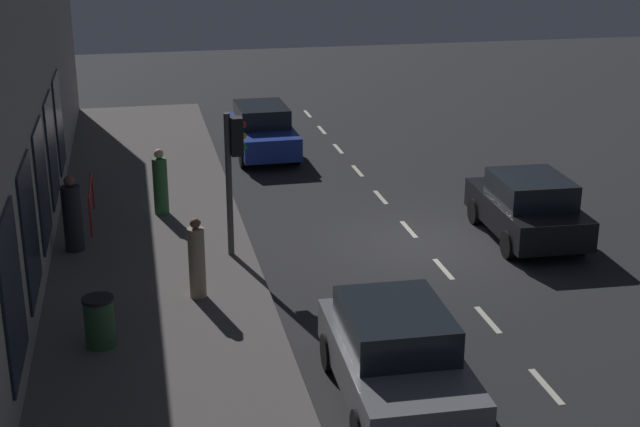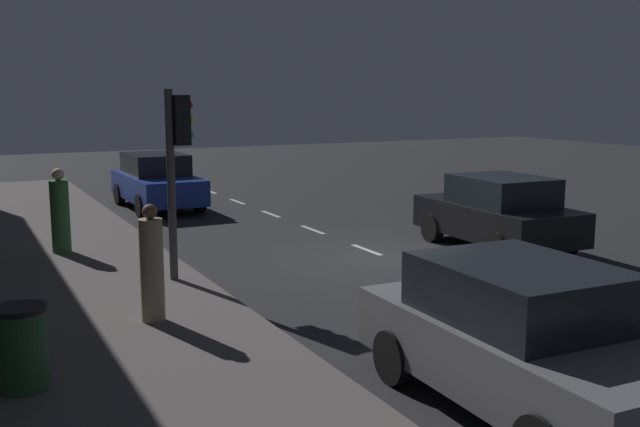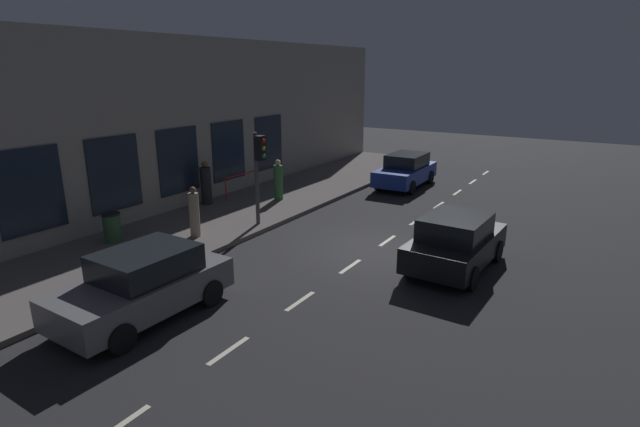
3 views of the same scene
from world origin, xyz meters
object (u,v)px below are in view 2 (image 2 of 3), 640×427
at_px(trash_bin, 22,347).
at_px(pedestrian_2, 60,214).
at_px(traffic_light, 177,150).
at_px(parked_car_2, 498,213).
at_px(pedestrian_0, 152,267).
at_px(parked_car_0, 524,339).
at_px(parked_car_1, 157,181).

bearing_deg(trash_bin, pedestrian_2, -101.09).
bearing_deg(traffic_light, parked_car_2, 179.71).
height_order(pedestrian_2, trash_bin, pedestrian_2).
bearing_deg(parked_car_2, pedestrian_2, 161.79).
distance_m(parked_car_2, pedestrian_0, 8.29).
height_order(parked_car_0, parked_car_2, same).
height_order(traffic_light, pedestrian_0, traffic_light).
bearing_deg(parked_car_1, pedestrian_0, 74.13).
bearing_deg(parked_car_0, pedestrian_0, -55.65).
distance_m(traffic_light, pedestrian_2, 3.80).
xyz_separation_m(parked_car_0, parked_car_1, (-0.10, -15.30, -0.00)).
bearing_deg(pedestrian_2, pedestrian_0, -73.41).
bearing_deg(traffic_light, parked_car_1, -102.22).
relative_size(parked_car_2, trash_bin, 4.16).
bearing_deg(parked_car_1, parked_car_2, 119.15).
relative_size(parked_car_0, trash_bin, 4.36).
height_order(traffic_light, parked_car_2, traffic_light).
distance_m(parked_car_2, pedestrian_2, 9.09).
relative_size(traffic_light, parked_car_1, 0.78).
distance_m(traffic_light, parked_car_2, 7.16).
xyz_separation_m(parked_car_1, parked_car_2, (-5.08, 8.80, -0.00)).
distance_m(traffic_light, trash_bin, 5.19).
height_order(parked_car_2, pedestrian_2, pedestrian_2).
distance_m(parked_car_1, trash_bin, 13.56).
xyz_separation_m(parked_car_0, pedestrian_0, (2.84, -4.38, 0.14)).
bearing_deg(parked_car_1, traffic_light, 76.94).
distance_m(parked_car_0, parked_car_1, 15.30).
xyz_separation_m(pedestrian_0, pedestrian_2, (0.50, -5.31, 0.01)).
bearing_deg(parked_car_0, parked_car_1, -88.90).
bearing_deg(pedestrian_2, parked_car_1, 69.82).
bearing_deg(trash_bin, parked_car_0, 150.84).
bearing_deg(trash_bin, traffic_light, -126.72).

